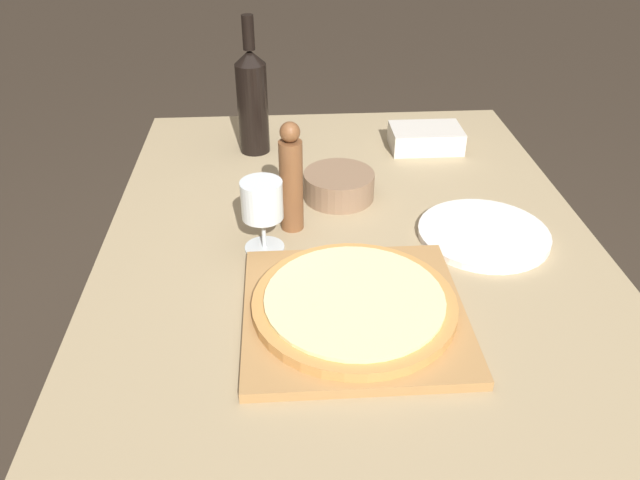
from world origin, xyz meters
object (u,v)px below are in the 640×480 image
(small_bowl, at_px, (339,185))
(wine_bottle, at_px, (252,100))
(pepper_mill, at_px, (291,179))
(wine_glass, at_px, (262,203))
(pizza, at_px, (354,303))

(small_bowl, bearing_deg, wine_bottle, 126.28)
(pepper_mill, relative_size, wine_glass, 1.57)
(small_bowl, bearing_deg, pepper_mill, -131.63)
(pizza, distance_m, wine_glass, 0.27)
(pizza, bearing_deg, wine_bottle, 104.95)
(wine_bottle, xyz_separation_m, small_bowl, (0.19, -0.26, -0.10))
(pizza, bearing_deg, small_bowl, 88.38)
(pepper_mill, distance_m, wine_glass, 0.09)
(wine_bottle, bearing_deg, wine_glass, -86.46)
(wine_bottle, distance_m, pepper_mill, 0.38)
(wine_glass, xyz_separation_m, small_bowl, (0.16, 0.19, -0.07))
(pepper_mill, relative_size, small_bowl, 1.48)
(wine_bottle, bearing_deg, pizza, -75.05)
(wine_bottle, height_order, wine_glass, wine_bottle)
(wine_bottle, relative_size, pepper_mill, 1.46)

